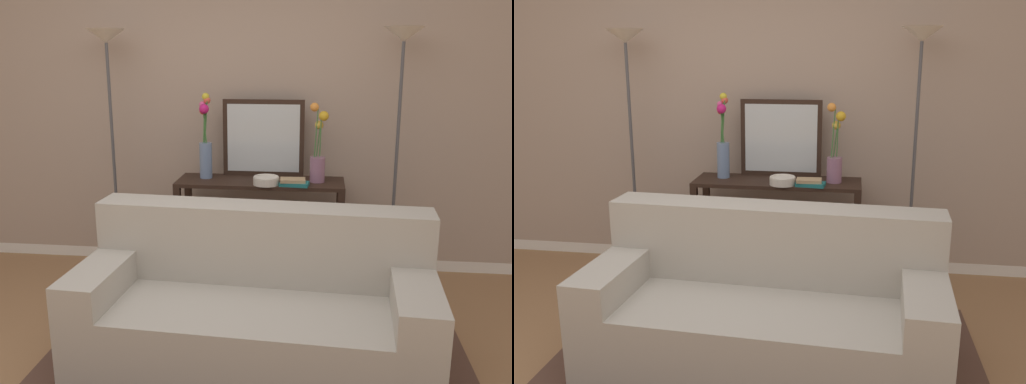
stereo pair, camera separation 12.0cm
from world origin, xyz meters
The scene contains 12 objects.
back_wall centered at (0.00, 2.12, 1.37)m, with size 12.00×0.15×2.74m.
area_rug centered at (0.41, 0.36, 0.01)m, with size 2.47×2.00×0.01m.
couch centered at (0.42, 0.52, 0.32)m, with size 2.00×0.96×0.88m.
console_table centered at (0.31, 1.72, 0.56)m, with size 1.25×0.40×0.80m.
floor_lamp_left centered at (-0.84, 1.76, 1.50)m, with size 0.28×0.28×1.91m.
floor_lamp_right centered at (1.31, 1.76, 1.50)m, with size 0.28×0.28×1.91m.
wall_mirror centered at (0.32, 1.89, 1.10)m, with size 0.63×0.02×0.59m.
vase_tall_flowers centered at (-0.11, 1.76, 1.06)m, with size 0.10×0.13×0.64m.
vase_short_flowers centered at (0.74, 1.73, 1.01)m, with size 0.14×0.12×0.58m.
fruit_bowl centered at (0.37, 1.59, 0.83)m, with size 0.19×0.19×0.06m.
book_stack centered at (0.57, 1.59, 0.83)m, with size 0.22×0.14×0.05m.
book_row_under_console centered at (0.00, 1.72, 0.06)m, with size 0.40×0.17×0.13m.
Camera 1 is at (0.75, -2.33, 1.76)m, focal length 38.99 mm.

